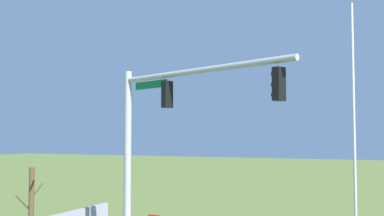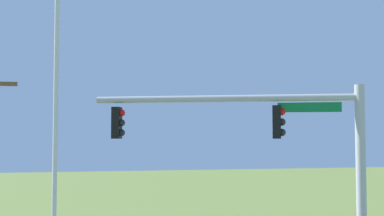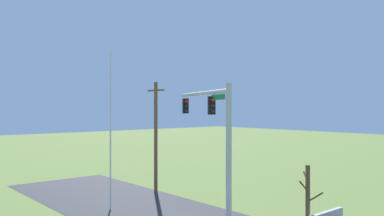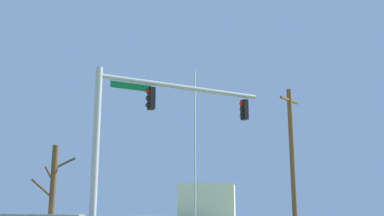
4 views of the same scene
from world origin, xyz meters
name	(u,v)px [view 1 (image 1 of 4)]	position (x,y,z in m)	size (l,w,h in m)	color
signal_mast	(162,126)	(0.18, 1.11, 5.14)	(7.31, 3.25, 7.32)	#B2B5BA
flagpole	(354,136)	(-6.23, -1.36, 4.80)	(0.10, 0.10, 9.61)	silver
bare_tree	(31,214)	(5.11, 2.19, 1.86)	(1.27, 1.02, 3.60)	brown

